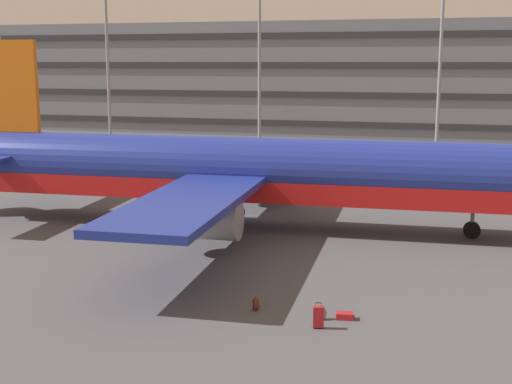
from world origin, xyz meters
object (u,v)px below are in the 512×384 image
Objects in this scene: suitcase_red at (345,316)px; backpack_purple at (256,304)px; suitcase_large at (318,317)px; backpack_silver at (323,314)px; airliner at (245,172)px.

backpack_purple reaches higher than suitcase_red.
suitcase_large is 2.85m from backpack_purple.
backpack_silver is at bearing -161.00° from suitcase_red.
backpack_silver is (-0.78, -0.27, 0.10)m from suitcase_red.
airliner is 68.90× the size of backpack_purple.
suitcase_large reaches higher than suitcase_red.
backpack_purple is (-2.60, 1.15, -0.18)m from suitcase_large.
backpack_silver is at bearing -62.71° from airliner.
suitcase_large reaches higher than backpack_silver.
backpack_purple is at bearing -71.78° from airliner.
backpack_silver is 0.92× the size of backpack_purple.
suitcase_red is 0.83m from backpack_silver.
backpack_silver reaches higher than suitcase_red.
airliner is 16.10m from suitcase_large.
airliner reaches higher than suitcase_large.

